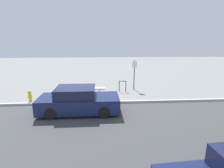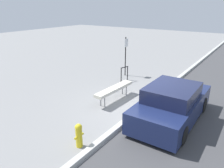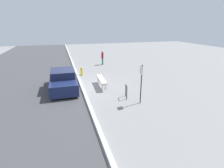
{
  "view_description": "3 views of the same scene",
  "coord_description": "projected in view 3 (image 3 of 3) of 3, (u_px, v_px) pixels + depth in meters",
  "views": [
    {
      "loc": [
        1.2,
        -10.07,
        3.72
      ],
      "look_at": [
        1.97,
        1.78,
        0.76
      ],
      "focal_mm": 28.0,
      "sensor_mm": 36.0,
      "label": 1
    },
    {
      "loc": [
        -7.2,
        -3.52,
        4.02
      ],
      "look_at": [
        0.67,
        1.83,
        0.58
      ],
      "focal_mm": 35.0,
      "sensor_mm": 36.0,
      "label": 2
    },
    {
      "loc": [
        12.31,
        -1.32,
        4.4
      ],
      "look_at": [
        1.79,
        1.81,
        0.65
      ],
      "focal_mm": 28.0,
      "sensor_mm": 36.0,
      "label": 3
    }
  ],
  "objects": [
    {
      "name": "road_strip",
      "position": [
        4.0,
        95.0,
        11.55
      ],
      "size": [
        60.0,
        10.0,
        0.01
      ],
      "color": "#424244",
      "rests_on": "ground_plane"
    },
    {
      "name": "pedestrian",
      "position": [
        103.0,
        57.0,
        19.92
      ],
      "size": [
        0.4,
        0.33,
        1.54
      ],
      "rotation": [
        0.0,
        0.0,
        2.67
      ],
      "color": "#267259",
      "rests_on": "ground_plane"
    },
    {
      "name": "curb",
      "position": [
        82.0,
        86.0,
        12.92
      ],
      "size": [
        60.0,
        0.2,
        0.13
      ],
      "color": "#B7B7B2",
      "rests_on": "ground_plane"
    },
    {
      "name": "bench",
      "position": [
        101.0,
        80.0,
        12.9
      ],
      "size": [
        2.35,
        0.49,
        0.61
      ],
      "rotation": [
        0.0,
        0.0,
        -0.04
      ],
      "color": "#515156",
      "rests_on": "ground_plane"
    },
    {
      "name": "ground_plane",
      "position": [
        82.0,
        87.0,
        12.94
      ],
      "size": [
        60.0,
        60.0,
        0.0
      ],
      "primitive_type": "plane",
      "color": "gray"
    },
    {
      "name": "bike_rack",
      "position": [
        126.0,
        90.0,
        10.9
      ],
      "size": [
        0.55,
        0.18,
        0.83
      ],
      "rotation": [
        0.0,
        0.0,
        -0.24
      ],
      "color": "black",
      "rests_on": "ground_plane"
    },
    {
      "name": "parked_car_near",
      "position": [
        63.0,
        80.0,
        12.39
      ],
      "size": [
        4.16,
        1.81,
        1.38
      ],
      "rotation": [
        0.0,
        0.0,
        -0.0
      ],
      "color": "black",
      "rests_on": "ground_plane"
    },
    {
      "name": "fire_hydrant",
      "position": [
        82.0,
        71.0,
        15.78
      ],
      "size": [
        0.36,
        0.22,
        0.77
      ],
      "color": "gold",
      "rests_on": "ground_plane"
    },
    {
      "name": "sign_post",
      "position": [
        141.0,
        81.0,
        9.88
      ],
      "size": [
        0.36,
        0.08,
        2.3
      ],
      "color": "black",
      "rests_on": "ground_plane"
    }
  ]
}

